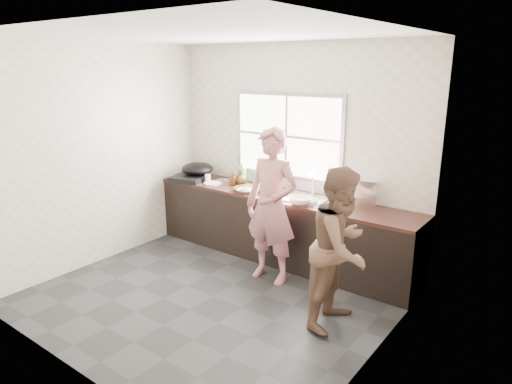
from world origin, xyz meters
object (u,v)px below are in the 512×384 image
Objects in this scene: bottle_green at (242,173)px; cutting_board at (249,189)px; glass_jar at (208,178)px; bottle_brown_short at (241,179)px; pot_lid_right at (224,180)px; bottle_brown_tall at (233,179)px; burner at (190,178)px; bowl_mince at (245,191)px; pot_lid_left at (200,182)px; bowl_held at (311,201)px; black_pot at (265,180)px; dish_rack at (359,191)px; wok at (197,169)px; woman at (272,211)px; person_side at (341,248)px; bowl_crabs at (300,201)px; plate_food at (212,183)px.

cutting_board is at bearing -36.52° from bottle_green.
bottle_brown_short is at bearing 18.15° from glass_jar.
cutting_board reaches higher than pot_lid_right.
bottle_brown_tall is 0.40× the size of burner.
bowl_mince reaches higher than pot_lid_left.
black_pot is at bearing 161.18° from bowl_held.
wok is at bearing 169.97° from dish_rack.
black_pot is at bearing 128.76° from woman.
bowl_crabs is (-0.89, 0.72, 0.12)m from person_side.
bottle_brown_short is 0.81× the size of pot_lid_right.
bowl_crabs is 1.65m from pot_lid_left.
pot_lid_right is at bearing 151.73° from woman.
bowl_mince is 1.09× the size of bottle_brown_tall.
cutting_board is 0.94m from bowl_held.
burner reaches higher than plate_food.
glass_jar is (-1.57, 0.12, 0.02)m from bowl_crabs.
wok reaches higher than bottle_brown_short.
bottle_green is (-1.21, 0.23, 0.13)m from bowl_held.
burner is at bearing -159.48° from bottle_green.
bowl_held is at bearing -5.73° from bottle_brown_tall.
pot_lid_left is at bearing -175.79° from cutting_board.
glass_jar is (-1.40, 0.46, 0.08)m from woman.
bowl_crabs is 0.70m from dish_rack.
plate_food reaches higher than pot_lid_left.
person_side is 1.15m from bowl_crabs.
woman reaches higher than pot_lid_right.
bottle_brown_tall is at bearing -20.04° from pot_lid_right.
bottle_brown_short is 0.49m from glass_jar.
black_pot is 0.44m from bottle_brown_tall.
cutting_board is at bearing 4.21° from pot_lid_left.
pot_lid_left is (0.19, 0.01, -0.03)m from burner.
bowl_mince is 1.02m from wok.
bowl_held is at bearing 1.24° from burner.
bottle_green reaches higher than bowl_mince.
bottle_brown_tall is at bearing 149.79° from bowl_mince.
burner is at bearing -178.76° from bowl_held.
pot_lid_left and pot_lid_right have the same top height.
person_side is at bearing -22.83° from bowl_mince.
bowl_mince reaches higher than pot_lid_right.
bottle_brown_tall is 0.10m from bottle_brown_short.
bottle_brown_tall is 0.50m from pot_lid_left.
bowl_held is 0.92× the size of pot_lid_left.
woman is 8.63× the size of bowl_mince.
bowl_mince is 0.92m from bowl_held.
pot_lid_left is 1.09× the size of pot_lid_right.
bowl_held is 1.25× the size of bottle_brown_tall.
bowl_mince is at bearing -174.56° from bowl_held.
burner is (-1.68, 0.39, 0.06)m from woman.
woman reaches higher than bowl_held.
person_side is 8.67× the size of bottle_brown_short.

